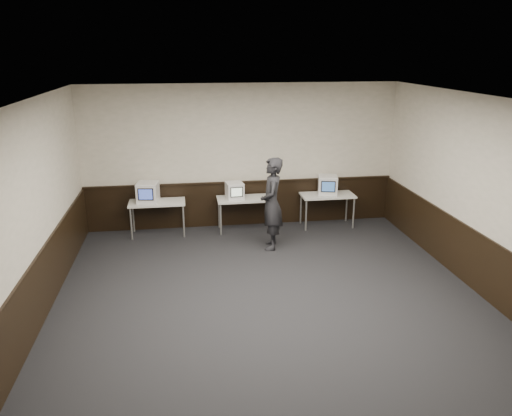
{
  "coord_description": "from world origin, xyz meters",
  "views": [
    {
      "loc": [
        -1.3,
        -6.88,
        3.89
      ],
      "look_at": [
        -0.04,
        1.6,
        1.15
      ],
      "focal_mm": 35.0,
      "sensor_mm": 36.0,
      "label": 1
    }
  ],
  "objects": [
    {
      "name": "left_wall",
      "position": [
        -3.5,
        0.0,
        1.6
      ],
      "size": [
        0.0,
        8.0,
        8.0
      ],
      "primitive_type": "plane",
      "rotation": [
        1.57,
        0.0,
        1.57
      ],
      "color": "beige",
      "rests_on": "ground"
    },
    {
      "name": "desk_right",
      "position": [
        1.9,
        3.6,
        0.68
      ],
      "size": [
        1.2,
        0.6,
        0.75
      ],
      "color": "silver",
      "rests_on": "ground"
    },
    {
      "name": "emac_center",
      "position": [
        -0.21,
        3.58,
        0.93
      ],
      "size": [
        0.41,
        0.43,
        0.36
      ],
      "rotation": [
        0.0,
        0.0,
        0.12
      ],
      "color": "white",
      "rests_on": "desk_center"
    },
    {
      "name": "wainscot_left",
      "position": [
        -3.48,
        0.0,
        0.5
      ],
      "size": [
        0.04,
        7.98,
        1.0
      ],
      "primitive_type": "cube",
      "color": "black",
      "rests_on": "left_wall"
    },
    {
      "name": "front_wall",
      "position": [
        0.0,
        -4.0,
        1.6
      ],
      "size": [
        7.0,
        0.0,
        7.0
      ],
      "primitive_type": "plane",
      "rotation": [
        -1.57,
        0.0,
        0.0
      ],
      "color": "beige",
      "rests_on": "ground"
    },
    {
      "name": "person",
      "position": [
        0.41,
        2.49,
        0.94
      ],
      "size": [
        0.55,
        0.74,
        1.87
      ],
      "primitive_type": "imported",
      "rotation": [
        0.0,
        0.0,
        -1.72
      ],
      "color": "black",
      "rests_on": "ground"
    },
    {
      "name": "desk_center",
      "position": [
        0.0,
        3.6,
        0.68
      ],
      "size": [
        1.2,
        0.6,
        0.75
      ],
      "color": "silver",
      "rests_on": "ground"
    },
    {
      "name": "floor",
      "position": [
        0.0,
        0.0,
        0.0
      ],
      "size": [
        8.0,
        8.0,
        0.0
      ],
      "primitive_type": "plane",
      "color": "black",
      "rests_on": "ground"
    },
    {
      "name": "wainscot_right",
      "position": [
        3.48,
        0.0,
        0.5
      ],
      "size": [
        0.04,
        7.98,
        1.0
      ],
      "primitive_type": "cube",
      "color": "black",
      "rests_on": "right_wall"
    },
    {
      "name": "wainscot_rail",
      "position": [
        0.0,
        3.96,
        1.02
      ],
      "size": [
        6.98,
        0.06,
        0.04
      ],
      "primitive_type": "cube",
      "color": "black",
      "rests_on": "wainscot_back"
    },
    {
      "name": "back_wall",
      "position": [
        0.0,
        4.0,
        1.6
      ],
      "size": [
        7.0,
        0.0,
        7.0
      ],
      "primitive_type": "plane",
      "rotation": [
        1.57,
        0.0,
        0.0
      ],
      "color": "beige",
      "rests_on": "ground"
    },
    {
      "name": "ceiling",
      "position": [
        0.0,
        0.0,
        3.2
      ],
      "size": [
        8.0,
        8.0,
        0.0
      ],
      "primitive_type": "plane",
      "rotation": [
        3.14,
        0.0,
        0.0
      ],
      "color": "white",
      "rests_on": "back_wall"
    },
    {
      "name": "desk_left",
      "position": [
        -1.9,
        3.6,
        0.68
      ],
      "size": [
        1.2,
        0.6,
        0.75
      ],
      "color": "silver",
      "rests_on": "ground"
    },
    {
      "name": "emac_left",
      "position": [
        -2.08,
        3.59,
        0.97
      ],
      "size": [
        0.5,
        0.52,
        0.44
      ],
      "rotation": [
        0.0,
        0.0,
        -0.14
      ],
      "color": "white",
      "rests_on": "desk_left"
    },
    {
      "name": "wainscot_back",
      "position": [
        0.0,
        3.98,
        0.5
      ],
      "size": [
        6.98,
        0.04,
        1.0
      ],
      "primitive_type": "cube",
      "color": "black",
      "rests_on": "back_wall"
    },
    {
      "name": "emac_right",
      "position": [
        1.9,
        3.64,
        0.96
      ],
      "size": [
        0.51,
        0.53,
        0.42
      ],
      "rotation": [
        0.0,
        0.0,
        -0.23
      ],
      "color": "white",
      "rests_on": "desk_right"
    },
    {
      "name": "right_wall",
      "position": [
        3.5,
        0.0,
        1.6
      ],
      "size": [
        0.0,
        8.0,
        8.0
      ],
      "primitive_type": "plane",
      "rotation": [
        1.57,
        0.0,
        -1.57
      ],
      "color": "beige",
      "rests_on": "ground"
    }
  ]
}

